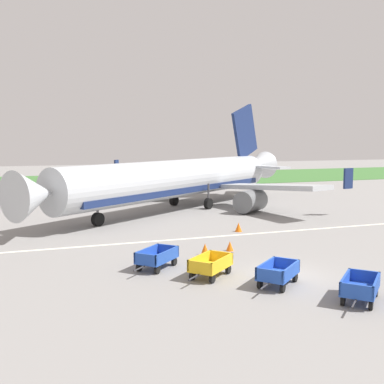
% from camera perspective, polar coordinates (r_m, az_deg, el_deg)
% --- Properties ---
extents(ground_plane, '(220.00, 220.00, 0.00)m').
position_cam_1_polar(ground_plane, '(25.12, 11.16, -9.96)').
color(ground_plane, gray).
extents(grass_strip, '(220.00, 28.00, 0.06)m').
position_cam_1_polar(grass_strip, '(81.21, -10.84, 1.39)').
color(grass_strip, '#3D7033').
rests_on(grass_strip, ground).
extents(apron_stripe, '(120.00, 0.36, 0.01)m').
position_cam_1_polar(apron_stripe, '(34.02, 2.25, -5.49)').
color(apron_stripe, silver).
rests_on(apron_stripe, ground).
extents(airplane, '(32.85, 28.37, 11.34)m').
position_cam_1_polar(airplane, '(47.19, -1.19, 1.61)').
color(airplane, '#B2B7BC').
rests_on(airplane, ground).
extents(baggage_cart_second_in_row, '(3.10, 2.96, 1.07)m').
position_cam_1_polar(baggage_cart_second_in_row, '(22.12, 19.79, -10.88)').
color(baggage_cart_second_in_row, '#234CB2').
rests_on(baggage_cart_second_in_row, ground).
extents(baggage_cart_third_in_row, '(3.18, 2.87, 1.07)m').
position_cam_1_polar(baggage_cart_third_in_row, '(23.35, 10.42, -9.68)').
color(baggage_cart_third_in_row, '#234CB2').
rests_on(baggage_cart_third_in_row, ground).
extents(baggage_cart_fourth_in_row, '(3.16, 2.89, 1.07)m').
position_cam_1_polar(baggage_cart_fourth_in_row, '(24.34, 2.28, -8.91)').
color(baggage_cart_fourth_in_row, gold).
rests_on(baggage_cart_fourth_in_row, ground).
extents(baggage_cart_far_end, '(3.07, 3.00, 1.07)m').
position_cam_1_polar(baggage_cart_far_end, '(25.92, -4.30, -7.96)').
color(baggage_cart_far_end, '#234CB2').
rests_on(baggage_cart_far_end, ground).
extents(traffic_cone_near_plane, '(0.47, 0.47, 0.62)m').
position_cam_1_polar(traffic_cone_near_plane, '(29.94, 4.63, -6.57)').
color(traffic_cone_near_plane, orange).
rests_on(traffic_cone_near_plane, ground).
extents(traffic_cone_mid_apron, '(0.53, 0.53, 0.70)m').
position_cam_1_polar(traffic_cone_mid_apron, '(36.09, 5.68, -4.27)').
color(traffic_cone_mid_apron, orange).
rests_on(traffic_cone_mid_apron, ground).
extents(traffic_cone_by_carts, '(0.55, 0.55, 0.72)m').
position_cam_1_polar(traffic_cone_by_carts, '(28.78, 1.59, -6.98)').
color(traffic_cone_by_carts, orange).
rests_on(traffic_cone_by_carts, ground).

